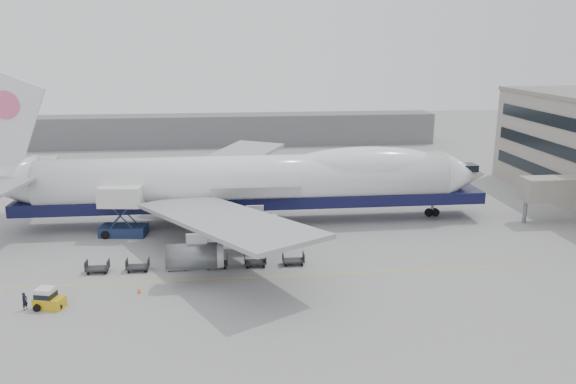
{
  "coord_description": "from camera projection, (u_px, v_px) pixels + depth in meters",
  "views": [
    {
      "loc": [
        -2.2,
        -58.29,
        22.85
      ],
      "look_at": [
        4.68,
        6.0,
        5.59
      ],
      "focal_mm": 35.0,
      "sensor_mm": 36.0,
      "label": 1
    }
  ],
  "objects": [
    {
      "name": "dolly_1",
      "position": [
        138.0,
        266.0,
        57.86
      ],
      "size": [
        2.3,
        1.35,
        1.3
      ],
      "color": "#2D2D30",
      "rests_on": "ground"
    },
    {
      "name": "dolly_3",
      "position": [
        217.0,
        263.0,
        58.7
      ],
      "size": [
        2.3,
        1.35,
        1.3
      ],
      "color": "#2D2D30",
      "rests_on": "ground"
    },
    {
      "name": "ground_worker",
      "position": [
        25.0,
        301.0,
        49.34
      ],
      "size": [
        0.61,
        0.71,
        1.65
      ],
      "primitive_type": "imported",
      "rotation": [
        0.0,
        0.0,
        1.13
      ],
      "color": "black",
      "rests_on": "ground"
    },
    {
      "name": "airliner",
      "position": [
        252.0,
        181.0,
        72.27
      ],
      "size": [
        67.0,
        55.3,
        19.98
      ],
      "color": "white",
      "rests_on": "ground"
    },
    {
      "name": "hangar",
      "position": [
        194.0,
        131.0,
        127.44
      ],
      "size": [
        110.0,
        8.0,
        7.0
      ],
      "primitive_type": "cube",
      "color": "slate",
      "rests_on": "ground"
    },
    {
      "name": "baggage_tug",
      "position": [
        48.0,
        299.0,
        49.75
      ],
      "size": [
        2.82,
        1.98,
        1.87
      ],
      "rotation": [
        0.0,
        0.0,
        -0.26
      ],
      "color": "gold",
      "rests_on": "ground"
    },
    {
      "name": "dolly_4",
      "position": [
        255.0,
        261.0,
        59.11
      ],
      "size": [
        2.3,
        1.35,
        1.3
      ],
      "color": "#2D2D30",
      "rests_on": "ground"
    },
    {
      "name": "dolly_5",
      "position": [
        293.0,
        260.0,
        59.53
      ],
      "size": [
        2.3,
        1.35,
        1.3
      ],
      "color": "#2D2D30",
      "rests_on": "ground"
    },
    {
      "name": "ground",
      "position": [
        252.0,
        256.0,
        62.12
      ],
      "size": [
        260.0,
        260.0,
        0.0
      ],
      "primitive_type": "plane",
      "color": "gray",
      "rests_on": "ground"
    },
    {
      "name": "traffic_cone",
      "position": [
        139.0,
        291.0,
        52.79
      ],
      "size": [
        0.36,
        0.36,
        0.53
      ],
      "rotation": [
        0.0,
        0.0,
        0.1
      ],
      "color": "#FF5E0D",
      "rests_on": "ground"
    },
    {
      "name": "apron_line",
      "position": [
        254.0,
        277.0,
        56.36
      ],
      "size": [
        60.0,
        0.15,
        0.01
      ],
      "primitive_type": "cube",
      "color": "gold",
      "rests_on": "ground"
    },
    {
      "name": "dolly_2",
      "position": [
        178.0,
        264.0,
        58.28
      ],
      "size": [
        2.3,
        1.35,
        1.3
      ],
      "color": "#2D2D30",
      "rests_on": "ground"
    },
    {
      "name": "catering_truck",
      "position": [
        122.0,
        208.0,
        67.84
      ],
      "size": [
        5.85,
        4.38,
        6.22
      ],
      "rotation": [
        0.0,
        0.0,
        -0.13
      ],
      "color": "#19284D",
      "rests_on": "ground"
    },
    {
      "name": "dolly_0",
      "position": [
        98.0,
        268.0,
        57.45
      ],
      "size": [
        2.3,
        1.35,
        1.3
      ],
      "color": "#2D2D30",
      "rests_on": "ground"
    }
  ]
}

